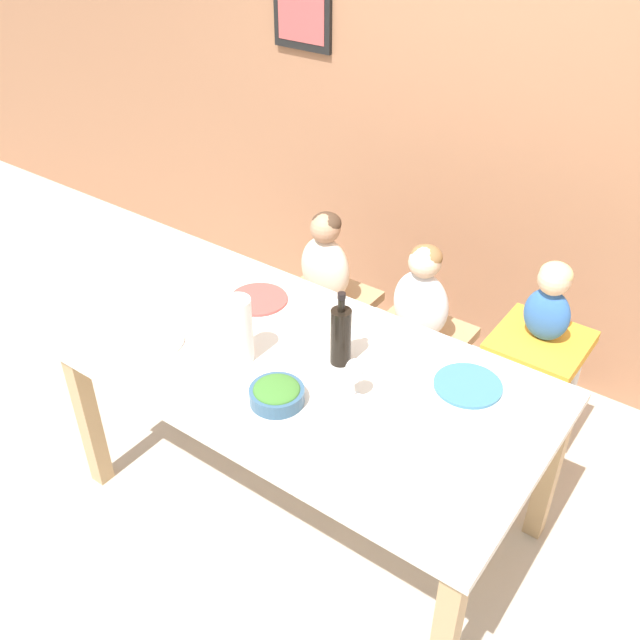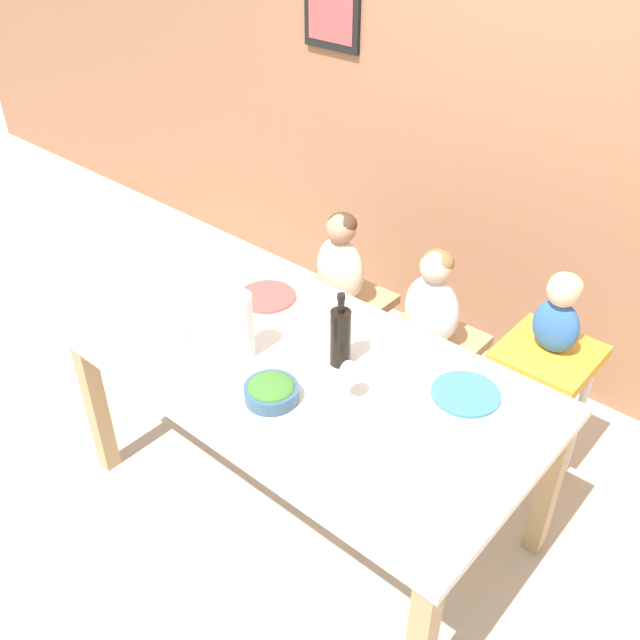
% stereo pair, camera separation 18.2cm
% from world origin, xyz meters
% --- Properties ---
extents(ground_plane, '(14.00, 14.00, 0.00)m').
position_xyz_m(ground_plane, '(0.00, 0.00, 0.00)').
color(ground_plane, '#BCB2A3').
extents(wall_back, '(10.00, 0.09, 2.70)m').
position_xyz_m(wall_back, '(-0.00, 1.46, 1.35)').
color(wall_back, '#9E6B4C').
rests_on(wall_back, ground_plane).
extents(dining_table, '(1.78, 0.97, 0.74)m').
position_xyz_m(dining_table, '(0.00, 0.00, 0.66)').
color(dining_table, silver).
rests_on(dining_table, ground_plane).
extents(chair_far_left, '(0.43, 0.43, 0.47)m').
position_xyz_m(chair_far_left, '(-0.47, 0.76, 0.40)').
color(chair_far_left, silver).
rests_on(chair_far_left, ground_plane).
extents(chair_far_center, '(0.43, 0.43, 0.47)m').
position_xyz_m(chair_far_center, '(0.06, 0.76, 0.40)').
color(chair_far_center, silver).
rests_on(chair_far_center, ground_plane).
extents(chair_right_highchair, '(0.36, 0.37, 0.69)m').
position_xyz_m(chair_right_highchair, '(0.61, 0.76, 0.55)').
color(chair_right_highchair, silver).
rests_on(chair_right_highchair, ground_plane).
extents(person_child_left, '(0.27, 0.15, 0.46)m').
position_xyz_m(person_child_left, '(-0.47, 0.76, 0.70)').
color(person_child_left, beige).
rests_on(person_child_left, chair_far_left).
extents(person_child_center, '(0.27, 0.15, 0.46)m').
position_xyz_m(person_child_center, '(0.06, 0.76, 0.70)').
color(person_child_center, silver).
rests_on(person_child_center, chair_far_center).
extents(person_baby_right, '(0.19, 0.13, 0.35)m').
position_xyz_m(person_baby_right, '(0.61, 0.76, 0.88)').
color(person_baby_right, '#3366B2').
rests_on(person_baby_right, chair_right_highchair).
extents(wine_bottle, '(0.08, 0.08, 0.31)m').
position_xyz_m(wine_bottle, '(0.07, 0.11, 0.86)').
color(wine_bottle, black).
rests_on(wine_bottle, dining_table).
extents(paper_towel_roll, '(0.10, 0.10, 0.26)m').
position_xyz_m(paper_towel_roll, '(-0.24, -0.10, 0.87)').
color(paper_towel_roll, white).
rests_on(paper_towel_roll, dining_table).
extents(wine_glass_near, '(0.07, 0.07, 0.17)m').
position_xyz_m(wine_glass_near, '(0.22, -0.03, 0.86)').
color(wine_glass_near, white).
rests_on(wine_glass_near, dining_table).
extents(salad_bowl_large, '(0.19, 0.19, 0.07)m').
position_xyz_m(salad_bowl_large, '(0.02, -0.21, 0.78)').
color(salad_bowl_large, '#335675').
rests_on(salad_bowl_large, dining_table).
extents(dinner_plate_front_left, '(0.25, 0.25, 0.01)m').
position_xyz_m(dinner_plate_front_left, '(-0.59, -0.23, 0.75)').
color(dinner_plate_front_left, silver).
rests_on(dinner_plate_front_left, dining_table).
extents(dinner_plate_back_left, '(0.25, 0.25, 0.01)m').
position_xyz_m(dinner_plate_back_left, '(-0.44, 0.24, 0.75)').
color(dinner_plate_back_left, '#D14C47').
rests_on(dinner_plate_back_left, dining_table).
extents(dinner_plate_back_right, '(0.25, 0.25, 0.01)m').
position_xyz_m(dinner_plate_back_right, '(0.52, 0.25, 0.75)').
color(dinner_plate_back_right, teal).
rests_on(dinner_plate_back_right, dining_table).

